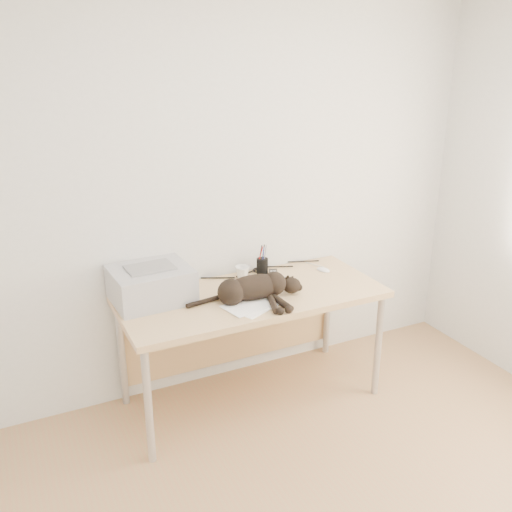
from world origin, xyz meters
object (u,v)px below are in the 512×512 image
cat (251,289)px  mouse (323,268)px  desk (246,308)px  printer (151,284)px  mug (242,273)px  pen_cup (262,266)px

cat → mouse: (0.63, 0.22, -0.05)m
desk → cat: cat is taller
printer → mug: 0.62m
pen_cup → mouse: bearing=-19.4°
mug → mouse: 0.56m
printer → cat: size_ratio=0.66×
desk → cat: (-0.04, -0.17, 0.20)m
cat → pen_cup: size_ratio=3.67×
printer → mug: (0.61, 0.06, -0.06)m
cat → pen_cup: (0.24, 0.35, -0.02)m
cat → mug: size_ratio=7.59×
printer → desk: bearing=-8.4°
printer → cat: (0.53, -0.26, -0.03)m
printer → mouse: printer is taller
mouse → printer: bearing=155.8°
desk → mouse: mouse is taller
printer → pen_cup: (0.77, 0.10, -0.05)m
printer → pen_cup: bearing=7.1°
printer → mug: bearing=5.8°
desk → printer: bearing=171.6°
desk → printer: (-0.57, 0.08, 0.24)m
desk → printer: size_ratio=3.44×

